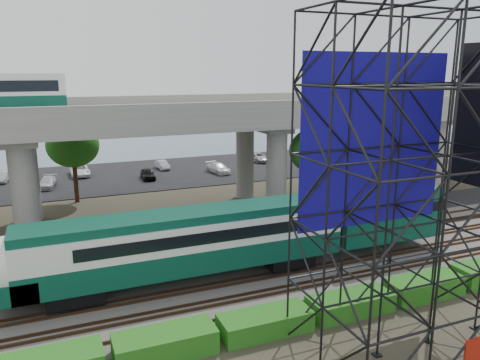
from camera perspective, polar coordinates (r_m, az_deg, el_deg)
name	(u,v)px	position (r m, az deg, el deg)	size (l,w,h in m)	color
ground	(217,298)	(27.44, -2.84, -14.13)	(140.00, 140.00, 0.00)	#474233
ballast_bed	(206,282)	(29.09, -4.20, -12.26)	(90.00, 12.00, 0.20)	slate
service_road	(171,238)	(36.68, -8.40, -6.96)	(90.00, 5.00, 0.08)	black
parking_lot	(124,176)	(58.93, -14.01, 0.50)	(90.00, 18.00, 0.08)	black
harbor_water	(103,149)	(80.41, -16.39, 3.66)	(140.00, 40.00, 0.03)	#455E72
rail_tracks	(206,279)	(29.02, -4.20, -11.94)	(90.00, 9.52, 0.16)	#472D1E
commuter_train	(223,236)	(28.36, -2.07, -6.82)	(29.30, 3.06, 4.30)	black
overpass	(141,125)	(39.90, -12.03, 6.62)	(80.00, 12.00, 12.40)	#9E9B93
scaffold_tower	(417,193)	(21.44, 20.76, -1.48)	(9.36, 6.36, 15.00)	black
hedge_strip	(265,322)	(24.02, 3.12, -16.87)	(34.60, 1.80, 1.20)	#196216
trees	(96,159)	(39.95, -17.18, 2.49)	(40.94, 16.94, 7.69)	#382314
suv	(9,250)	(35.42, -26.29, -7.71)	(2.31, 5.01, 1.39)	black
parked_cars	(124,171)	(58.42, -13.98, 1.06)	(38.42, 9.61, 1.31)	silver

